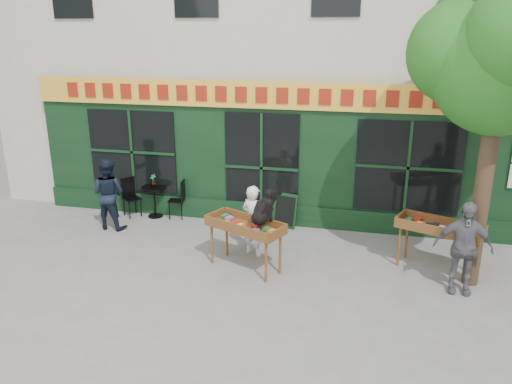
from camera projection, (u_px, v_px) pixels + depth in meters
ground at (235, 265)px, 9.66m from camera, size 80.00×80.00×0.00m
building at (291, 6)px, 13.66m from camera, size 14.00×7.26×10.00m
street_tree at (506, 46)px, 7.78m from camera, size 3.05×2.90×5.60m
book_cart_center at (245, 228)px, 9.30m from camera, size 1.62×1.18×0.99m
dog at (263, 207)px, 9.04m from camera, size 0.56×0.69×0.60m
woman at (253, 221)px, 9.94m from camera, size 0.63×0.53×1.45m
book_cart_right at (439, 230)px, 9.22m from camera, size 1.62×1.13×0.99m
man_right at (463, 248)px, 8.46m from camera, size 0.98×0.43×1.65m
bistro_table at (154, 195)px, 12.03m from camera, size 0.60×0.60×0.76m
bistro_chair_left at (130, 194)px, 12.12m from camera, size 0.51×0.51×0.95m
bistro_chair_right at (180, 196)px, 11.94m from camera, size 0.41×0.40×0.95m
potted_plant at (153, 180)px, 11.92m from camera, size 0.19×0.17×0.31m
man_left at (108, 194)px, 11.27m from camera, size 0.82×0.66×1.63m
chalkboard at (285, 211)px, 11.44m from camera, size 0.59×0.32×0.79m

